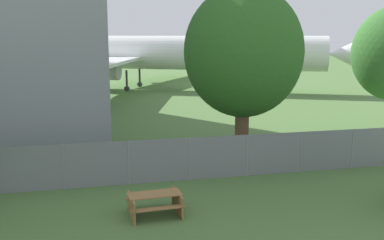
{
  "coord_description": "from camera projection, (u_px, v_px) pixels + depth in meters",
  "views": [
    {
      "loc": [
        -6.56,
        -6.97,
        6.01
      ],
      "look_at": [
        -1.75,
        13.77,
        2.0
      ],
      "focal_mm": 42.0,
      "sensor_mm": 36.0,
      "label": 1
    }
  ],
  "objects": [
    {
      "name": "perimeter_fence",
      "position": [
        247.0,
        155.0,
        19.38
      ],
      "size": [
        56.07,
        0.07,
        1.84
      ],
      "color": "gray",
      "rests_on": "ground"
    },
    {
      "name": "picnic_bench_near_cabin",
      "position": [
        155.0,
        202.0,
        15.2
      ],
      "size": [
        1.87,
        1.5,
        0.76
      ],
      "rotation": [
        0.0,
        0.0,
        0.06
      ],
      "color": "olive",
      "rests_on": "ground"
    },
    {
      "name": "airplane",
      "position": [
        145.0,
        53.0,
        50.47
      ],
      "size": [
        44.11,
        37.02,
        11.57
      ],
      "rotation": [
        0.0,
        0.0,
        -0.44
      ],
      "color": "white",
      "rests_on": "ground"
    },
    {
      "name": "tree_behind_benches",
      "position": [
        243.0,
        52.0,
        20.78
      ],
      "size": [
        5.54,
        5.54,
        8.32
      ],
      "color": "brown",
      "rests_on": "ground"
    }
  ]
}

